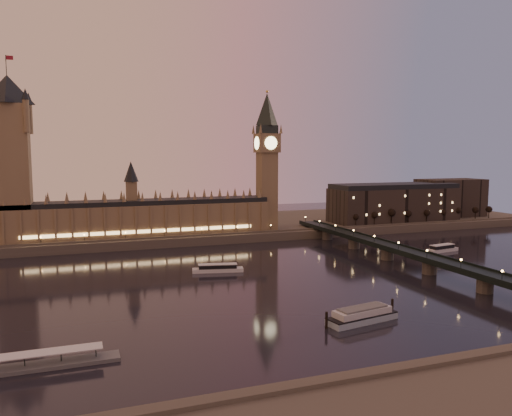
% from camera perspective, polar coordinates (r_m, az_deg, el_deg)
% --- Properties ---
extents(ground, '(700.00, 700.00, 0.00)m').
position_cam_1_polar(ground, '(252.17, -0.35, -8.24)').
color(ground, black).
rests_on(ground, ground).
extents(far_embankment, '(560.00, 130.00, 6.00)m').
position_cam_1_polar(far_embankment, '(415.00, -4.05, -2.13)').
color(far_embankment, '#423D35').
rests_on(far_embankment, ground).
extents(palace_of_westminster, '(180.00, 26.62, 52.00)m').
position_cam_1_polar(palace_of_westminster, '(356.06, -13.04, -0.61)').
color(palace_of_westminster, brown).
rests_on(palace_of_westminster, ground).
extents(victoria_tower, '(31.68, 31.68, 118.00)m').
position_cam_1_polar(victoria_tower, '(353.40, -26.25, 6.03)').
color(victoria_tower, brown).
rests_on(victoria_tower, ground).
extents(big_ben, '(17.68, 17.68, 104.00)m').
position_cam_1_polar(big_ben, '(376.46, 1.26, 6.35)').
color(big_ben, brown).
rests_on(big_ben, ground).
extents(westminster_bridge, '(13.20, 260.00, 15.30)m').
position_cam_1_polar(westminster_bridge, '(293.67, 16.83, -5.34)').
color(westminster_bridge, black).
rests_on(westminster_bridge, ground).
extents(city_block, '(155.00, 45.00, 34.00)m').
position_cam_1_polar(city_block, '(456.60, 17.52, 0.79)').
color(city_block, black).
rests_on(city_block, ground).
extents(bare_tree_0, '(5.42, 5.42, 11.01)m').
position_cam_1_polar(bare_tree_0, '(399.66, 11.30, -0.93)').
color(bare_tree_0, black).
rests_on(bare_tree_0, ground).
extents(bare_tree_1, '(5.42, 5.42, 11.01)m').
position_cam_1_polar(bare_tree_1, '(408.65, 13.34, -0.82)').
color(bare_tree_1, black).
rests_on(bare_tree_1, ground).
extents(bare_tree_2, '(5.42, 5.42, 11.01)m').
position_cam_1_polar(bare_tree_2, '(418.13, 15.29, -0.72)').
color(bare_tree_2, black).
rests_on(bare_tree_2, ground).
extents(bare_tree_3, '(5.42, 5.42, 11.01)m').
position_cam_1_polar(bare_tree_3, '(428.07, 17.15, -0.62)').
color(bare_tree_3, black).
rests_on(bare_tree_3, ground).
extents(bare_tree_4, '(5.42, 5.42, 11.01)m').
position_cam_1_polar(bare_tree_4, '(438.45, 18.92, -0.53)').
color(bare_tree_4, black).
rests_on(bare_tree_4, ground).
extents(bare_tree_5, '(5.42, 5.42, 11.01)m').
position_cam_1_polar(bare_tree_5, '(449.22, 20.61, -0.43)').
color(bare_tree_5, black).
rests_on(bare_tree_5, ground).
extents(bare_tree_6, '(5.42, 5.42, 11.01)m').
position_cam_1_polar(bare_tree_6, '(460.37, 22.22, -0.35)').
color(bare_tree_6, black).
rests_on(bare_tree_6, ground).
extents(bare_tree_7, '(5.42, 5.42, 11.01)m').
position_cam_1_polar(bare_tree_7, '(471.87, 23.75, -0.26)').
color(bare_tree_7, black).
rests_on(bare_tree_7, ground).
extents(bare_tree_8, '(5.42, 5.42, 11.01)m').
position_cam_1_polar(bare_tree_8, '(483.69, 25.20, -0.18)').
color(bare_tree_8, black).
rests_on(bare_tree_8, ground).
extents(cruise_boat_a, '(27.75, 11.44, 4.34)m').
position_cam_1_polar(cruise_boat_a, '(269.61, -4.39, -6.89)').
color(cruise_boat_a, silver).
rests_on(cruise_boat_a, ground).
extents(cruise_boat_c, '(24.02, 10.02, 4.66)m').
position_cam_1_polar(cruise_boat_c, '(345.26, 20.51, -4.35)').
color(cruise_boat_c, silver).
rests_on(cruise_boat_c, ground).
extents(moored_barge, '(33.00, 13.06, 6.14)m').
position_cam_1_polar(moored_barge, '(195.58, 12.04, -11.88)').
color(moored_barge, '#97AFC1').
rests_on(moored_barge, ground).
extents(pontoon_pier, '(41.71, 6.95, 11.12)m').
position_cam_1_polar(pontoon_pier, '(166.57, -22.86, -16.01)').
color(pontoon_pier, '#595B5E').
rests_on(pontoon_pier, ground).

